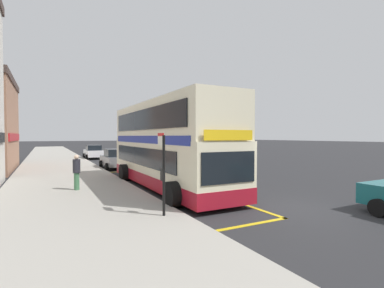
{
  "coord_description": "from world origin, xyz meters",
  "views": [
    {
      "loc": [
        -8.07,
        -7.13,
        2.68
      ],
      "look_at": [
        -1.1,
        6.18,
        2.26
      ],
      "focal_mm": 26.41,
      "sensor_mm": 36.0,
      "label": 1
    }
  ],
  "objects_px": {
    "parked_car_white_ahead": "(94,152)",
    "pedestrian_waiting_near_sign": "(77,171)",
    "bus_stop_sign": "(163,167)",
    "parked_car_silver_across": "(149,149)",
    "double_decker_bus": "(166,148)",
    "parked_car_grey_distant": "(115,159)"
  },
  "relations": [
    {
      "from": "double_decker_bus",
      "to": "parked_car_silver_across",
      "type": "relative_size",
      "value": 2.73
    },
    {
      "from": "parked_car_white_ahead",
      "to": "parked_car_grey_distant",
      "type": "distance_m",
      "value": 11.32
    },
    {
      "from": "parked_car_silver_across",
      "to": "bus_stop_sign",
      "type": "bearing_deg",
      "value": -110.52
    },
    {
      "from": "bus_stop_sign",
      "to": "pedestrian_waiting_near_sign",
      "type": "distance_m",
      "value": 6.25
    },
    {
      "from": "bus_stop_sign",
      "to": "pedestrian_waiting_near_sign",
      "type": "relative_size",
      "value": 1.59
    },
    {
      "from": "pedestrian_waiting_near_sign",
      "to": "double_decker_bus",
      "type": "bearing_deg",
      "value": -8.11
    },
    {
      "from": "bus_stop_sign",
      "to": "parked_car_grey_distant",
      "type": "relative_size",
      "value": 0.63
    },
    {
      "from": "parked_car_white_ahead",
      "to": "parked_car_grey_distant",
      "type": "height_order",
      "value": "same"
    },
    {
      "from": "parked_car_grey_distant",
      "to": "bus_stop_sign",
      "type": "bearing_deg",
      "value": -94.86
    },
    {
      "from": "pedestrian_waiting_near_sign",
      "to": "parked_car_silver_across",
      "type": "bearing_deg",
      "value": 63.52
    },
    {
      "from": "bus_stop_sign",
      "to": "parked_car_silver_across",
      "type": "bearing_deg",
      "value": 71.73
    },
    {
      "from": "double_decker_bus",
      "to": "bus_stop_sign",
      "type": "xyz_separation_m",
      "value": [
        -2.25,
        -5.26,
        -0.36
      ]
    },
    {
      "from": "parked_car_grey_distant",
      "to": "pedestrian_waiting_near_sign",
      "type": "height_order",
      "value": "pedestrian_waiting_near_sign"
    },
    {
      "from": "parked_car_white_ahead",
      "to": "parked_car_grey_distant",
      "type": "bearing_deg",
      "value": -88.46
    },
    {
      "from": "double_decker_bus",
      "to": "parked_car_grey_distant",
      "type": "relative_size",
      "value": 2.73
    },
    {
      "from": "bus_stop_sign",
      "to": "parked_car_grey_distant",
      "type": "bearing_deg",
      "value": 83.11
    },
    {
      "from": "bus_stop_sign",
      "to": "pedestrian_waiting_near_sign",
      "type": "xyz_separation_m",
      "value": [
        -2.03,
        5.87,
        -0.66
      ]
    },
    {
      "from": "parked_car_white_ahead",
      "to": "pedestrian_waiting_near_sign",
      "type": "relative_size",
      "value": 2.53
    },
    {
      "from": "parked_car_grey_distant",
      "to": "pedestrian_waiting_near_sign",
      "type": "distance_m",
      "value": 10.11
    },
    {
      "from": "bus_stop_sign",
      "to": "parked_car_silver_across",
      "type": "xyz_separation_m",
      "value": [
        9.74,
        29.49,
        -0.9
      ]
    },
    {
      "from": "bus_stop_sign",
      "to": "parked_car_silver_across",
      "type": "distance_m",
      "value": 31.07
    },
    {
      "from": "double_decker_bus",
      "to": "pedestrian_waiting_near_sign",
      "type": "relative_size",
      "value": 6.9
    }
  ]
}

